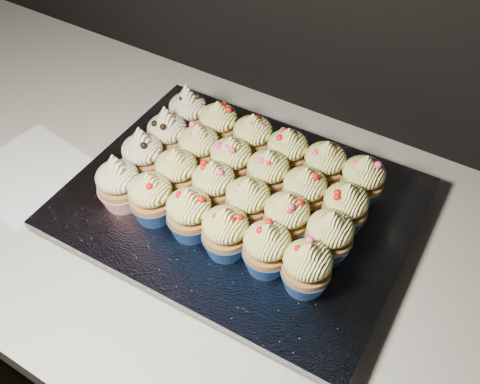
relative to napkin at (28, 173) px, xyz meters
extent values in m
cube|color=black|center=(0.37, 0.08, -0.47)|extent=(2.40, 0.60, 0.86)
cube|color=silver|center=(0.37, 0.08, -0.02)|extent=(2.44, 0.64, 0.04)
cube|color=white|center=(0.00, 0.00, 0.00)|extent=(0.19, 0.19, 0.00)
cube|color=black|center=(0.34, 0.10, 0.01)|extent=(0.45, 0.35, 0.02)
cube|color=silver|center=(0.34, 0.10, 0.03)|extent=(0.49, 0.39, 0.01)
cone|color=red|center=(0.20, 0.01, 0.05)|extent=(0.06, 0.06, 0.03)
ellipsoid|color=#FCE9B1|center=(0.20, 0.01, 0.09)|extent=(0.06, 0.06, 0.04)
cone|color=#FCE9B1|center=(0.20, 0.01, 0.11)|extent=(0.03, 0.03, 0.03)
cone|color=navy|center=(0.25, 0.01, 0.05)|extent=(0.06, 0.06, 0.03)
ellipsoid|color=#FDF580|center=(0.25, 0.01, 0.09)|extent=(0.06, 0.06, 0.04)
cone|color=#FDF580|center=(0.25, 0.01, 0.11)|extent=(0.03, 0.03, 0.02)
cone|color=navy|center=(0.31, 0.02, 0.05)|extent=(0.06, 0.06, 0.03)
ellipsoid|color=#FDF580|center=(0.31, 0.02, 0.09)|extent=(0.06, 0.06, 0.04)
cone|color=#FDF580|center=(0.31, 0.02, 0.11)|extent=(0.03, 0.03, 0.02)
cone|color=navy|center=(0.37, 0.02, 0.05)|extent=(0.06, 0.06, 0.03)
ellipsoid|color=#FDF580|center=(0.37, 0.02, 0.09)|extent=(0.06, 0.06, 0.04)
cone|color=#FDF580|center=(0.37, 0.02, 0.11)|extent=(0.03, 0.03, 0.02)
cone|color=navy|center=(0.43, 0.02, 0.05)|extent=(0.06, 0.06, 0.03)
ellipsoid|color=#FDF580|center=(0.43, 0.02, 0.09)|extent=(0.06, 0.06, 0.04)
cone|color=#FDF580|center=(0.43, 0.02, 0.11)|extent=(0.03, 0.03, 0.02)
cone|color=navy|center=(0.48, 0.02, 0.05)|extent=(0.06, 0.06, 0.03)
ellipsoid|color=#FDF580|center=(0.48, 0.02, 0.09)|extent=(0.06, 0.06, 0.04)
cone|color=#FDF580|center=(0.48, 0.02, 0.11)|extent=(0.03, 0.03, 0.02)
cone|color=red|center=(0.19, 0.07, 0.05)|extent=(0.06, 0.06, 0.03)
ellipsoid|color=#FCE9B1|center=(0.19, 0.07, 0.09)|extent=(0.06, 0.06, 0.04)
cone|color=#FCE9B1|center=(0.19, 0.07, 0.11)|extent=(0.03, 0.03, 0.03)
cone|color=navy|center=(0.25, 0.07, 0.05)|extent=(0.06, 0.06, 0.03)
ellipsoid|color=#FDF580|center=(0.25, 0.07, 0.09)|extent=(0.06, 0.06, 0.04)
cone|color=#FDF580|center=(0.25, 0.07, 0.11)|extent=(0.03, 0.03, 0.02)
cone|color=navy|center=(0.31, 0.08, 0.05)|extent=(0.06, 0.06, 0.03)
ellipsoid|color=#FDF580|center=(0.31, 0.08, 0.09)|extent=(0.06, 0.06, 0.04)
cone|color=#FDF580|center=(0.31, 0.08, 0.11)|extent=(0.03, 0.03, 0.02)
cone|color=navy|center=(0.37, 0.07, 0.05)|extent=(0.06, 0.06, 0.03)
ellipsoid|color=#FDF580|center=(0.37, 0.07, 0.09)|extent=(0.06, 0.06, 0.04)
cone|color=#FDF580|center=(0.37, 0.07, 0.11)|extent=(0.03, 0.03, 0.02)
cone|color=navy|center=(0.42, 0.08, 0.05)|extent=(0.06, 0.06, 0.03)
ellipsoid|color=#FDF580|center=(0.42, 0.08, 0.09)|extent=(0.06, 0.06, 0.04)
cone|color=#FDF580|center=(0.42, 0.08, 0.11)|extent=(0.03, 0.03, 0.02)
cone|color=navy|center=(0.48, 0.08, 0.05)|extent=(0.06, 0.06, 0.03)
ellipsoid|color=#FDF580|center=(0.48, 0.08, 0.09)|extent=(0.06, 0.06, 0.04)
cone|color=#FDF580|center=(0.48, 0.08, 0.11)|extent=(0.03, 0.03, 0.02)
cone|color=red|center=(0.19, 0.13, 0.05)|extent=(0.06, 0.06, 0.03)
ellipsoid|color=#FCE9B1|center=(0.19, 0.13, 0.09)|extent=(0.06, 0.06, 0.04)
cone|color=#FCE9B1|center=(0.19, 0.13, 0.11)|extent=(0.03, 0.03, 0.03)
cone|color=navy|center=(0.25, 0.13, 0.05)|extent=(0.06, 0.06, 0.03)
ellipsoid|color=#FDF580|center=(0.25, 0.13, 0.09)|extent=(0.06, 0.06, 0.04)
cone|color=#FDF580|center=(0.25, 0.13, 0.11)|extent=(0.03, 0.03, 0.02)
cone|color=navy|center=(0.30, 0.13, 0.05)|extent=(0.06, 0.06, 0.03)
ellipsoid|color=#FDF580|center=(0.30, 0.13, 0.09)|extent=(0.06, 0.06, 0.04)
cone|color=#FDF580|center=(0.30, 0.13, 0.11)|extent=(0.03, 0.03, 0.02)
cone|color=navy|center=(0.36, 0.14, 0.05)|extent=(0.06, 0.06, 0.03)
ellipsoid|color=#FDF580|center=(0.36, 0.14, 0.09)|extent=(0.06, 0.06, 0.04)
cone|color=#FDF580|center=(0.36, 0.14, 0.11)|extent=(0.03, 0.03, 0.02)
cone|color=navy|center=(0.42, 0.13, 0.05)|extent=(0.06, 0.06, 0.03)
ellipsoid|color=#FDF580|center=(0.42, 0.13, 0.09)|extent=(0.06, 0.06, 0.04)
cone|color=#FDF580|center=(0.42, 0.13, 0.11)|extent=(0.03, 0.03, 0.02)
cone|color=navy|center=(0.48, 0.13, 0.05)|extent=(0.06, 0.06, 0.03)
ellipsoid|color=#FDF580|center=(0.48, 0.13, 0.09)|extent=(0.06, 0.06, 0.04)
cone|color=#FDF580|center=(0.48, 0.13, 0.11)|extent=(0.03, 0.03, 0.02)
cone|color=red|center=(0.19, 0.19, 0.05)|extent=(0.06, 0.06, 0.03)
ellipsoid|color=#FCE9B1|center=(0.19, 0.19, 0.09)|extent=(0.06, 0.06, 0.04)
cone|color=#FCE9B1|center=(0.19, 0.19, 0.11)|extent=(0.03, 0.03, 0.03)
cone|color=navy|center=(0.24, 0.19, 0.05)|extent=(0.06, 0.06, 0.03)
ellipsoid|color=#FDF580|center=(0.24, 0.19, 0.09)|extent=(0.06, 0.06, 0.04)
cone|color=#FDF580|center=(0.24, 0.19, 0.11)|extent=(0.03, 0.03, 0.02)
cone|color=navy|center=(0.31, 0.19, 0.05)|extent=(0.06, 0.06, 0.03)
ellipsoid|color=#FDF580|center=(0.31, 0.19, 0.09)|extent=(0.06, 0.06, 0.04)
cone|color=#FDF580|center=(0.31, 0.19, 0.11)|extent=(0.03, 0.03, 0.02)
cone|color=navy|center=(0.36, 0.19, 0.05)|extent=(0.06, 0.06, 0.03)
ellipsoid|color=#FDF580|center=(0.36, 0.19, 0.09)|extent=(0.06, 0.06, 0.04)
cone|color=#FDF580|center=(0.36, 0.19, 0.11)|extent=(0.03, 0.03, 0.02)
cone|color=navy|center=(0.42, 0.19, 0.05)|extent=(0.06, 0.06, 0.03)
ellipsoid|color=#FDF580|center=(0.42, 0.19, 0.09)|extent=(0.06, 0.06, 0.04)
cone|color=#FDF580|center=(0.42, 0.19, 0.11)|extent=(0.03, 0.03, 0.02)
cone|color=navy|center=(0.48, 0.19, 0.05)|extent=(0.06, 0.06, 0.03)
ellipsoid|color=#FDF580|center=(0.48, 0.19, 0.09)|extent=(0.06, 0.06, 0.04)
cone|color=#FDF580|center=(0.48, 0.19, 0.11)|extent=(0.03, 0.03, 0.02)
camera|label=1|loc=(0.61, -0.34, 0.60)|focal=40.00mm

